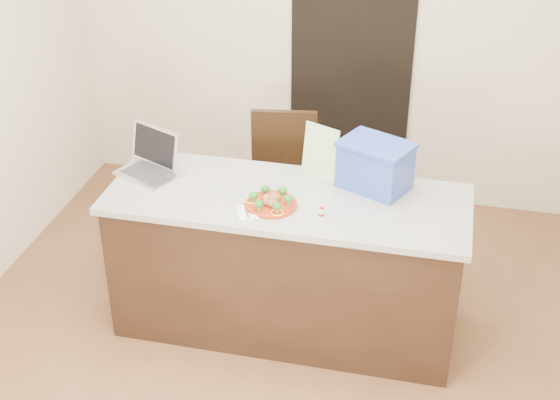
% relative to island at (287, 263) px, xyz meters
% --- Properties ---
extents(ground, '(4.00, 4.00, 0.00)m').
position_rel_island_xyz_m(ground, '(0.00, -0.25, -0.46)').
color(ground, brown).
rests_on(ground, ground).
extents(room_shell, '(4.00, 4.00, 4.00)m').
position_rel_island_xyz_m(room_shell, '(0.00, -0.25, 1.16)').
color(room_shell, white).
rests_on(room_shell, ground).
extents(doorway, '(0.90, 0.02, 2.00)m').
position_rel_island_xyz_m(doorway, '(0.10, 1.73, 0.54)').
color(doorway, black).
rests_on(doorway, ground).
extents(island, '(2.06, 0.76, 0.92)m').
position_rel_island_xyz_m(island, '(0.00, 0.00, 0.00)').
color(island, black).
rests_on(island, ground).
extents(plate, '(0.29, 0.29, 0.02)m').
position_rel_island_xyz_m(plate, '(-0.06, -0.12, 0.47)').
color(plate, '#9B270E').
rests_on(plate, island).
extents(meatballs, '(0.11, 0.12, 0.04)m').
position_rel_island_xyz_m(meatballs, '(-0.07, -0.12, 0.50)').
color(meatballs, '#93562A').
rests_on(meatballs, plate).
extents(broccoli, '(0.25, 0.23, 0.04)m').
position_rel_island_xyz_m(broccoli, '(-0.06, -0.12, 0.51)').
color(broccoli, '#164D14').
rests_on(broccoli, plate).
extents(pepper_rings, '(0.24, 0.26, 0.01)m').
position_rel_island_xyz_m(pepper_rings, '(-0.06, -0.12, 0.48)').
color(pepper_rings, orange).
rests_on(pepper_rings, plate).
extents(napkin, '(0.19, 0.19, 0.01)m').
position_rel_island_xyz_m(napkin, '(-0.15, -0.21, 0.46)').
color(napkin, silver).
rests_on(napkin, island).
extents(fork, '(0.06, 0.14, 0.00)m').
position_rel_island_xyz_m(fork, '(-0.17, -0.21, 0.47)').
color(fork, '#ABABAF').
rests_on(fork, napkin).
extents(knife, '(0.07, 0.18, 0.01)m').
position_rel_island_xyz_m(knife, '(-0.12, -0.23, 0.47)').
color(knife, white).
rests_on(knife, napkin).
extents(yogurt_bottle, '(0.03, 0.03, 0.06)m').
position_rel_island_xyz_m(yogurt_bottle, '(0.23, -0.18, 0.48)').
color(yogurt_bottle, silver).
rests_on(yogurt_bottle, island).
extents(laptop, '(0.43, 0.42, 0.25)m').
position_rel_island_xyz_m(laptop, '(-0.85, 0.12, 0.53)').
color(laptop, silver).
rests_on(laptop, island).
extents(leaflet, '(0.23, 0.14, 0.33)m').
position_rel_island_xyz_m(leaflet, '(0.14, 0.25, 0.62)').
color(leaflet, white).
rests_on(leaflet, island).
extents(blue_box, '(0.47, 0.42, 0.28)m').
position_rel_island_xyz_m(blue_box, '(0.46, 0.22, 0.60)').
color(blue_box, '#2C459F').
rests_on(blue_box, island).
extents(chair, '(0.51, 0.51, 1.01)m').
position_rel_island_xyz_m(chair, '(-0.23, 0.85, 0.11)').
color(chair, black).
rests_on(chair, ground).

